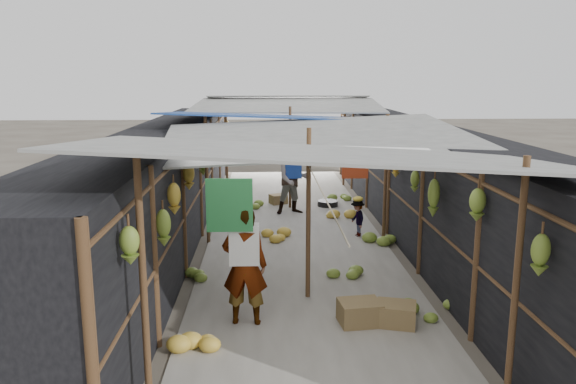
{
  "coord_description": "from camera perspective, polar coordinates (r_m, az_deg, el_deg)",
  "views": [
    {
      "loc": [
        -0.64,
        -5.07,
        3.32
      ],
      "look_at": [
        -0.22,
        4.98,
        1.25
      ],
      "focal_mm": 35.0,
      "sensor_mm": 36.0,
      "label": 1
    }
  ],
  "objects": [
    {
      "name": "aisle_slab",
      "position": [
        12.05,
        0.74,
        -4.32
      ],
      "size": [
        3.6,
        16.0,
        0.02
      ],
      "primitive_type": "cube",
      "color": "#9E998E",
      "rests_on": "ground"
    },
    {
      "name": "stall_left",
      "position": [
        11.95,
        -12.28,
        0.89
      ],
      "size": [
        1.4,
        15.0,
        2.3
      ],
      "primitive_type": "cube",
      "color": "black",
      "rests_on": "ground"
    },
    {
      "name": "stall_right",
      "position": [
        12.24,
        13.49,
        1.08
      ],
      "size": [
        1.4,
        15.0,
        2.3
      ],
      "primitive_type": "cube",
      "color": "black",
      "rests_on": "ground"
    },
    {
      "name": "crate_near",
      "position": [
        7.92,
        10.91,
        -12.13
      ],
      "size": [
        0.62,
        0.55,
        0.32
      ],
      "primitive_type": "cube",
      "rotation": [
        0.0,
        0.0,
        -0.27
      ],
      "color": "olive",
      "rests_on": "ground"
    },
    {
      "name": "crate_mid",
      "position": [
        7.87,
        7.3,
        -12.1
      ],
      "size": [
        0.61,
        0.51,
        0.33
      ],
      "primitive_type": "cube",
      "rotation": [
        0.0,
        0.0,
        0.12
      ],
      "color": "olive",
      "rests_on": "ground"
    },
    {
      "name": "crate_back",
      "position": [
        14.88,
        -1.0,
        -0.76
      ],
      "size": [
        0.52,
        0.48,
        0.27
      ],
      "primitive_type": "cube",
      "rotation": [
        0.0,
        0.0,
        0.41
      ],
      "color": "olive",
      "rests_on": "ground"
    },
    {
      "name": "black_basin",
      "position": [
        14.66,
        4.05,
        -1.19
      ],
      "size": [
        0.53,
        0.53,
        0.16
      ],
      "primitive_type": "cylinder",
      "color": "black",
      "rests_on": "ground"
    },
    {
      "name": "vendor_elderly",
      "position": [
        7.61,
        -4.42,
        -7.48
      ],
      "size": [
        0.64,
        0.45,
        1.67
      ],
      "primitive_type": "imported",
      "rotation": [
        0.0,
        0.0,
        3.06
      ],
      "color": "white",
      "rests_on": "ground"
    },
    {
      "name": "shopper_blue",
      "position": [
        13.71,
        0.53,
        1.31
      ],
      "size": [
        0.97,
        0.83,
        1.74
      ],
      "primitive_type": "imported",
      "rotation": [
        0.0,
        0.0,
        0.23
      ],
      "color": "#2132A9",
      "rests_on": "ground"
    },
    {
      "name": "vendor_seated",
      "position": [
        11.9,
        7.07,
        -2.66
      ],
      "size": [
        0.39,
        0.57,
        0.81
      ],
      "primitive_type": "imported",
      "rotation": [
        0.0,
        0.0,
        -1.39
      ],
      "color": "#4D4A43",
      "rests_on": "ground"
    },
    {
      "name": "market_canopy",
      "position": [
        11.97,
        0.8,
        7.24
      ],
      "size": [
        5.62,
        15.2,
        2.77
      ],
      "color": "brown",
      "rests_on": "ground"
    },
    {
      "name": "hanging_bananas",
      "position": [
        11.2,
        0.95,
        3.17
      ],
      "size": [
        3.95,
        13.8,
        0.79
      ],
      "color": "olive",
      "rests_on": "ground"
    },
    {
      "name": "floor_bananas",
      "position": [
        11.84,
        0.88,
        -3.86
      ],
      "size": [
        4.01,
        9.51,
        0.35
      ],
      "color": "olive",
      "rests_on": "ground"
    }
  ]
}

